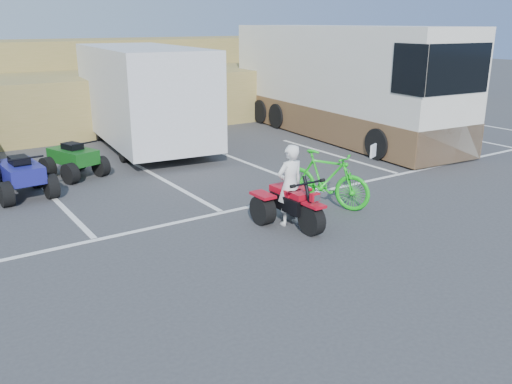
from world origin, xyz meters
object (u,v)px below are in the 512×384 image
red_trike_atv (294,226)px  cargo_trailer (144,94)px  rider (290,185)px  rv_motorhome (339,89)px  quad_atv_blue (24,196)px  quad_atv_green (75,176)px  green_dirt_bike (325,179)px

red_trike_atv → cargo_trailer: size_ratio=0.23×
rider → rv_motorhome: rv_motorhome is taller
quad_atv_blue → quad_atv_green: (1.47, 1.03, 0.00)m
rider → cargo_trailer: size_ratio=0.23×
rv_motorhome → quad_atv_green: (-9.38, -0.39, -1.59)m
cargo_trailer → quad_atv_blue: 5.77m
red_trike_atv → rider: size_ratio=0.97×
cargo_trailer → quad_atv_green: (-2.94, -2.29, -1.68)m
green_dirt_bike → quad_atv_green: green_dirt_bike is taller
quad_atv_blue → quad_atv_green: size_ratio=1.06×
rider → quad_atv_green: size_ratio=1.07×
green_dirt_bike → rv_motorhome: 8.07m
red_trike_atv → cargo_trailer: cargo_trailer is taller
red_trike_atv → rv_motorhome: rv_motorhome is taller
rider → green_dirt_bike: size_ratio=0.79×
red_trike_atv → rider: 0.82m
cargo_trailer → rv_motorhome: bearing=-10.4°
green_dirt_bike → quad_atv_green: bearing=100.3°
red_trike_atv → rider: bearing=90.0°
green_dirt_bike → quad_atv_green: 6.64m
red_trike_atv → quad_atv_blue: (-3.99, 4.96, 0.00)m
rv_motorhome → quad_atv_green: rv_motorhome is taller
rv_motorhome → red_trike_atv: bearing=-132.5°
rider → green_dirt_bike: bearing=-160.9°
rider → cargo_trailer: cargo_trailer is taller
red_trike_atv → cargo_trailer: 8.46m
cargo_trailer → quad_atv_green: size_ratio=4.58×
rv_motorhome → quad_atv_blue: rv_motorhome is taller
cargo_trailer → quad_atv_blue: cargo_trailer is taller
cargo_trailer → rv_motorhome: size_ratio=0.67×
red_trike_atv → quad_atv_green: (-2.53, 5.99, 0.00)m
green_dirt_bike → rv_motorhome: bearing=21.0°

